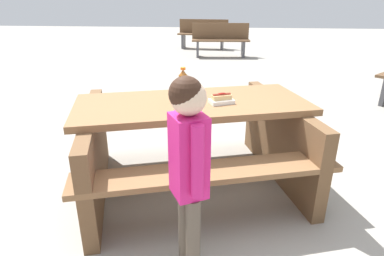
{
  "coord_description": "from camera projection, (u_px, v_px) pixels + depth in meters",
  "views": [
    {
      "loc": [
        0.22,
        -2.44,
        1.52
      ],
      "look_at": [
        0.0,
        0.0,
        0.52
      ],
      "focal_mm": 30.61,
      "sensor_mm": 36.0,
      "label": 1
    }
  ],
  "objects": [
    {
      "name": "ground_plane",
      "position": [
        192.0,
        184.0,
        2.84
      ],
      "size": [
        30.0,
        30.0,
        0.0
      ],
      "primitive_type": "plane",
      "color": "gray",
      "rests_on": "ground"
    },
    {
      "name": "park_bench_mid",
      "position": [
        220.0,
        39.0,
        8.63
      ],
      "size": [
        1.52,
        0.5,
        0.85
      ],
      "color": "brown",
      "rests_on": "ground"
    },
    {
      "name": "park_bench_far",
      "position": [
        203.0,
        33.0,
        9.99
      ],
      "size": [
        1.53,
        0.55,
        0.85
      ],
      "color": "brown",
      "rests_on": "ground"
    },
    {
      "name": "soda_bottle",
      "position": [
        183.0,
        86.0,
        2.48
      ],
      "size": [
        0.07,
        0.07,
        0.27
      ],
      "color": "brown",
      "rests_on": "picnic_table"
    },
    {
      "name": "hotdog_tray",
      "position": [
        222.0,
        99.0,
        2.5
      ],
      "size": [
        0.21,
        0.17,
        0.08
      ],
      "color": "white",
      "rests_on": "picnic_table"
    },
    {
      "name": "picnic_table",
      "position": [
        192.0,
        137.0,
        2.67
      ],
      "size": [
        2.12,
        1.85,
        0.75
      ],
      "color": "brown",
      "rests_on": "ground"
    },
    {
      "name": "child_in_coat",
      "position": [
        188.0,
        157.0,
        1.67
      ],
      "size": [
        0.23,
        0.26,
        1.17
      ],
      "color": "brown",
      "rests_on": "ground"
    }
  ]
}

